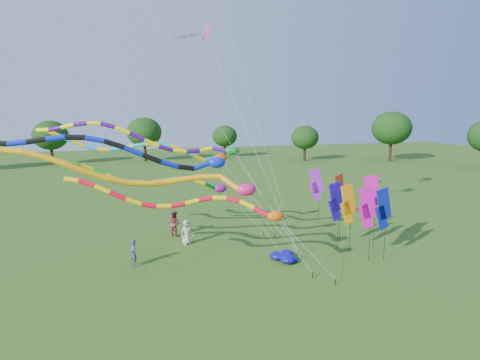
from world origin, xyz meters
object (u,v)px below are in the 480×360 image
object	(u,v)px
person_c	(174,223)
tube_kite_orange	(149,176)
blue_nylon_heap	(285,258)
person_a	(187,232)
person_b	(133,253)
tube_kite_red	(200,204)

from	to	relation	value
person_c	tube_kite_orange	bearing A→B (deg)	124.87
blue_nylon_heap	person_c	world-z (taller)	person_c
blue_nylon_heap	person_c	bearing A→B (deg)	128.26
person_a	person_b	xyz separation A→B (m)	(-3.49, -2.96, -0.03)
tube_kite_red	blue_nylon_heap	world-z (taller)	tube_kite_red
person_b	person_a	bearing A→B (deg)	109.31
person_b	blue_nylon_heap	bearing A→B (deg)	57.05
tube_kite_orange	person_c	distance (m)	9.29
tube_kite_red	person_a	size ratio (longest dim) A/B	7.58
tube_kite_orange	person_c	bearing A→B (deg)	85.94
blue_nylon_heap	person_b	xyz separation A→B (m)	(-8.34, 1.77, 0.56)
person_a	person_c	xyz separation A→B (m)	(-0.50, 2.06, 0.08)
person_a	person_c	world-z (taller)	person_c
tube_kite_orange	blue_nylon_heap	world-z (taller)	tube_kite_orange
tube_kite_orange	blue_nylon_heap	bearing A→B (deg)	19.14
blue_nylon_heap	person_a	world-z (taller)	person_a
person_a	person_c	distance (m)	2.12
tube_kite_red	blue_nylon_heap	bearing A→B (deg)	34.95
tube_kite_orange	person_c	world-z (taller)	tube_kite_orange
tube_kite_red	tube_kite_orange	size ratio (longest dim) A/B	0.79
blue_nylon_heap	tube_kite_red	bearing A→B (deg)	-162.29
tube_kite_orange	person_a	xyz separation A→B (m)	(2.69, 5.72, -4.67)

